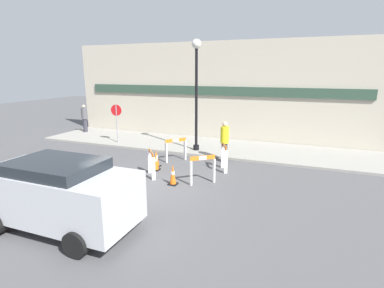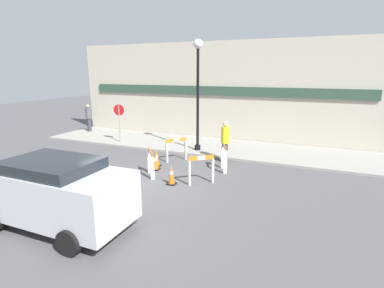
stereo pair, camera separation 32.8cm
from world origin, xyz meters
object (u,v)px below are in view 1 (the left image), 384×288
object	(u,v)px
streetlamp_post	(196,81)
stop_sign	(117,117)
person_worker	(225,140)
person_pedestrian	(85,117)
parked_car_1	(58,191)

from	to	relation	value
streetlamp_post	stop_sign	distance (m)	4.95
stop_sign	person_worker	bearing A→B (deg)	160.39
streetlamp_post	person_pedestrian	bearing A→B (deg)	168.79
person_worker	parked_car_1	size ratio (longest dim) A/B	0.45
stop_sign	person_pedestrian	bearing A→B (deg)	-34.97
streetlamp_post	parked_car_1	xyz separation A→B (m)	(-0.56, -8.14, -2.45)
person_pedestrian	streetlamp_post	bearing A→B (deg)	172.71
streetlamp_post	parked_car_1	size ratio (longest dim) A/B	1.30
stop_sign	person_pedestrian	distance (m)	4.03
person_worker	person_pedestrian	xyz separation A→B (m)	(-9.91, 2.72, 0.07)
parked_car_1	person_pedestrian	bearing A→B (deg)	127.99
person_worker	person_pedestrian	bearing A→B (deg)	-75.47
streetlamp_post	person_pedestrian	distance (m)	8.68
stop_sign	person_pedestrian	size ratio (longest dim) A/B	1.19
stop_sign	person_worker	world-z (taller)	stop_sign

